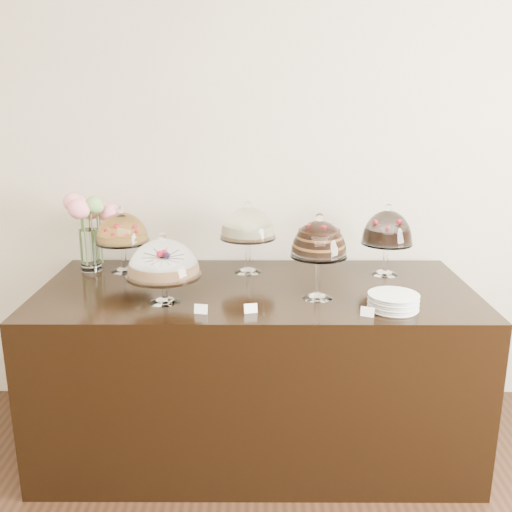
{
  "coord_description": "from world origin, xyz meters",
  "views": [
    {
      "loc": [
        -0.23,
        -0.32,
        1.84
      ],
      "look_at": [
        -0.24,
        2.4,
        1.08
      ],
      "focal_mm": 40.0,
      "sensor_mm": 36.0,
      "label": 1
    }
  ],
  "objects_px": {
    "cake_stand_sugar_sponge": "(163,261)",
    "cake_stand_dark_choco": "(387,231)",
    "cake_stand_cheesecake": "(248,226)",
    "plate_stack": "(393,302)",
    "flower_vase": "(89,220)",
    "display_counter": "(256,367)",
    "cake_stand_choco_layer": "(319,242)",
    "cake_stand_fruit_tart": "(122,231)"
  },
  "relations": [
    {
      "from": "plate_stack",
      "to": "flower_vase",
      "type": "bearing_deg",
      "value": 158.37
    },
    {
      "from": "flower_vase",
      "to": "plate_stack",
      "type": "distance_m",
      "value": 1.68
    },
    {
      "from": "cake_stand_choco_layer",
      "to": "cake_stand_fruit_tart",
      "type": "distance_m",
      "value": 1.12
    },
    {
      "from": "display_counter",
      "to": "cake_stand_sugar_sponge",
      "type": "relative_size",
      "value": 6.28
    },
    {
      "from": "cake_stand_sugar_sponge",
      "to": "flower_vase",
      "type": "height_order",
      "value": "flower_vase"
    },
    {
      "from": "cake_stand_sugar_sponge",
      "to": "cake_stand_fruit_tart",
      "type": "height_order",
      "value": "cake_stand_fruit_tart"
    },
    {
      "from": "display_counter",
      "to": "flower_vase",
      "type": "distance_m",
      "value": 1.21
    },
    {
      "from": "cake_stand_cheesecake",
      "to": "cake_stand_dark_choco",
      "type": "bearing_deg",
      "value": -3.05
    },
    {
      "from": "cake_stand_dark_choco",
      "to": "flower_vase",
      "type": "relative_size",
      "value": 0.89
    },
    {
      "from": "cake_stand_sugar_sponge",
      "to": "plate_stack",
      "type": "height_order",
      "value": "cake_stand_sugar_sponge"
    },
    {
      "from": "cake_stand_fruit_tart",
      "to": "plate_stack",
      "type": "xyz_separation_m",
      "value": [
        1.37,
        -0.59,
        -0.2
      ]
    },
    {
      "from": "cake_stand_cheesecake",
      "to": "flower_vase",
      "type": "height_order",
      "value": "flower_vase"
    },
    {
      "from": "cake_stand_cheesecake",
      "to": "flower_vase",
      "type": "relative_size",
      "value": 0.91
    },
    {
      "from": "cake_stand_sugar_sponge",
      "to": "cake_stand_dark_choco",
      "type": "distance_m",
      "value": 1.22
    },
    {
      "from": "plate_stack",
      "to": "cake_stand_dark_choco",
      "type": "bearing_deg",
      "value": 81.82
    },
    {
      "from": "cake_stand_dark_choco",
      "to": "plate_stack",
      "type": "relative_size",
      "value": 1.74
    },
    {
      "from": "cake_stand_sugar_sponge",
      "to": "cake_stand_dark_choco",
      "type": "xyz_separation_m",
      "value": [
        1.14,
        0.44,
        0.05
      ]
    },
    {
      "from": "flower_vase",
      "to": "cake_stand_dark_choco",
      "type": "bearing_deg",
      "value": -2.66
    },
    {
      "from": "display_counter",
      "to": "cake_stand_sugar_sponge",
      "type": "bearing_deg",
      "value": -153.32
    },
    {
      "from": "cake_stand_choco_layer",
      "to": "display_counter",
      "type": "bearing_deg",
      "value": 151.82
    },
    {
      "from": "cake_stand_dark_choco",
      "to": "plate_stack",
      "type": "height_order",
      "value": "cake_stand_dark_choco"
    },
    {
      "from": "plate_stack",
      "to": "cake_stand_fruit_tart",
      "type": "bearing_deg",
      "value": 156.64
    },
    {
      "from": "display_counter",
      "to": "cake_stand_sugar_sponge",
      "type": "height_order",
      "value": "cake_stand_sugar_sponge"
    },
    {
      "from": "cake_stand_fruit_tart",
      "to": "cake_stand_cheesecake",
      "type": "bearing_deg",
      "value": -0.93
    },
    {
      "from": "cake_stand_sugar_sponge",
      "to": "cake_stand_fruit_tart",
      "type": "bearing_deg",
      "value": 121.63
    },
    {
      "from": "cake_stand_cheesecake",
      "to": "flower_vase",
      "type": "xyz_separation_m",
      "value": [
        -0.87,
        0.04,
        0.02
      ]
    },
    {
      "from": "cake_stand_choco_layer",
      "to": "cake_stand_cheesecake",
      "type": "height_order",
      "value": "cake_stand_choco_layer"
    },
    {
      "from": "cake_stand_cheesecake",
      "to": "cake_stand_fruit_tart",
      "type": "distance_m",
      "value": 0.69
    },
    {
      "from": "cake_stand_dark_choco",
      "to": "cake_stand_fruit_tart",
      "type": "xyz_separation_m",
      "value": [
        -1.44,
        0.05,
        -0.01
      ]
    },
    {
      "from": "display_counter",
      "to": "cake_stand_fruit_tart",
      "type": "xyz_separation_m",
      "value": [
        -0.74,
        0.28,
        0.68
      ]
    },
    {
      "from": "display_counter",
      "to": "flower_vase",
      "type": "relative_size",
      "value": 4.98
    },
    {
      "from": "display_counter",
      "to": "cake_stand_choco_layer",
      "type": "height_order",
      "value": "cake_stand_choco_layer"
    },
    {
      "from": "display_counter",
      "to": "cake_stand_dark_choco",
      "type": "height_order",
      "value": "cake_stand_dark_choco"
    },
    {
      "from": "cake_stand_fruit_tart",
      "to": "flower_vase",
      "type": "bearing_deg",
      "value": 172.45
    },
    {
      "from": "cake_stand_sugar_sponge",
      "to": "cake_stand_cheesecake",
      "type": "bearing_deg",
      "value": 51.34
    },
    {
      "from": "cake_stand_dark_choco",
      "to": "plate_stack",
      "type": "xyz_separation_m",
      "value": [
        -0.08,
        -0.54,
        -0.21
      ]
    },
    {
      "from": "cake_stand_cheesecake",
      "to": "display_counter",
      "type": "bearing_deg",
      "value": -80.23
    },
    {
      "from": "display_counter",
      "to": "cake_stand_dark_choco",
      "type": "distance_m",
      "value": 1.02
    },
    {
      "from": "cake_stand_fruit_tart",
      "to": "plate_stack",
      "type": "bearing_deg",
      "value": -23.36
    },
    {
      "from": "cake_stand_fruit_tart",
      "to": "cake_stand_choco_layer",
      "type": "bearing_deg",
      "value": -22.89
    },
    {
      "from": "cake_stand_cheesecake",
      "to": "plate_stack",
      "type": "relative_size",
      "value": 1.78
    },
    {
      "from": "cake_stand_dark_choco",
      "to": "plate_stack",
      "type": "bearing_deg",
      "value": -98.18
    }
  ]
}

